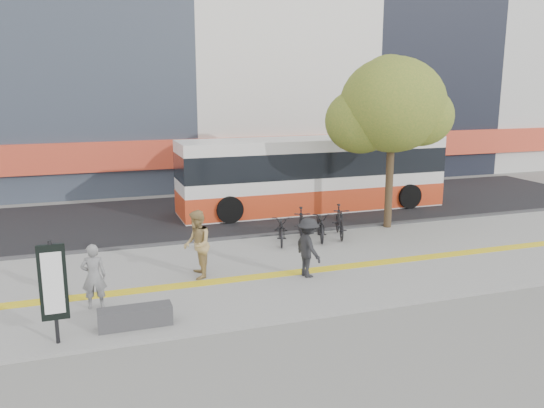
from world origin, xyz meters
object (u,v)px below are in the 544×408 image
object	(u,v)px
signboard	(53,284)
street_tree	(390,107)
seated_woman	(94,276)
bus	(313,176)
pedestrian_dark	(308,247)
pedestrian_tan	(197,244)
bench	(135,317)

from	to	relation	value
signboard	street_tree	bearing A→B (deg)	29.07
seated_woman	bus	bearing A→B (deg)	-132.23
bus	seated_woman	distance (m)	12.42
pedestrian_dark	bus	bearing A→B (deg)	-32.59
pedestrian_tan	bus	bearing A→B (deg)	144.79
street_tree	seated_woman	xyz separation A→B (m)	(-10.58, -4.65, -3.64)
signboard	bus	xyz separation A→B (m)	(9.99, 10.01, 0.12)
bench	bus	xyz separation A→B (m)	(8.39, 9.70, 1.19)
seated_woman	signboard	bearing A→B (deg)	70.07
bus	seated_woman	bearing A→B (deg)	-137.81
street_tree	pedestrian_dark	distance (m)	7.41
bench	pedestrian_dark	distance (m)	5.23
signboard	bus	size ratio (longest dim) A/B	0.19
bus	seated_woman	xyz separation A→B (m)	(-9.19, -8.33, -0.62)
bench	seated_woman	distance (m)	1.69
bench	pedestrian_dark	world-z (taller)	pedestrian_dark
bus	pedestrian_dark	world-z (taller)	bus
pedestrian_tan	signboard	bearing A→B (deg)	-42.21
street_tree	pedestrian_tan	world-z (taller)	street_tree
street_tree	bus	bearing A→B (deg)	110.72
bench	signboard	size ratio (longest dim) A/B	0.73
pedestrian_tan	pedestrian_dark	xyz separation A→B (m)	(2.92, -0.91, -0.11)
bus	pedestrian_tan	distance (m)	9.51
signboard	pedestrian_tan	distance (m)	4.67
signboard	pedestrian_tan	world-z (taller)	signboard
street_tree	pedestrian_tan	bearing A→B (deg)	-157.08
bench	street_tree	distance (m)	12.23
pedestrian_tan	pedestrian_dark	bearing A→B (deg)	80.16
bus	pedestrian_dark	size ratio (longest dim) A/B	6.86
bus	pedestrian_tan	bearing A→B (deg)	-132.65
bench	pedestrian_tan	world-z (taller)	pedestrian_tan
bench	street_tree	world-z (taller)	street_tree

